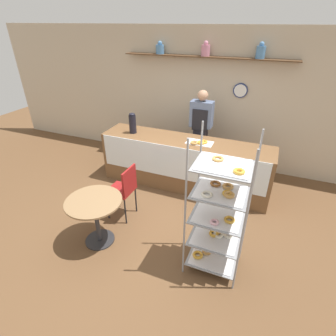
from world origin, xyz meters
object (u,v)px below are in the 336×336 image
(coffee_carafe, at_px, (133,123))
(donut_tray_counter, at_px, (200,142))
(pastry_rack, at_px, (218,216))
(cafe_table, at_px, (95,211))
(cafe_chair, at_px, (125,187))
(person_worker, at_px, (201,131))

(coffee_carafe, xyz_separation_m, donut_tray_counter, (1.29, -0.01, -0.17))
(pastry_rack, bearing_deg, cafe_table, -173.12)
(cafe_chair, bearing_deg, pastry_rack, 74.89)
(cafe_table, relative_size, coffee_carafe, 1.97)
(coffee_carafe, bearing_deg, cafe_table, -78.12)
(person_worker, height_order, cafe_chair, person_worker)
(person_worker, bearing_deg, cafe_table, -107.72)
(cafe_table, height_order, coffee_carafe, coffee_carafe)
(cafe_table, xyz_separation_m, coffee_carafe, (-0.38, 1.79, 0.58))
(cafe_chair, bearing_deg, donut_tray_counter, 145.86)
(pastry_rack, relative_size, coffee_carafe, 4.80)
(pastry_rack, relative_size, cafe_chair, 2.04)
(person_worker, xyz_separation_m, cafe_table, (-0.76, -2.37, -0.39))
(person_worker, bearing_deg, donut_tray_counter, -75.42)
(pastry_rack, distance_m, person_worker, 2.34)
(person_worker, distance_m, coffee_carafe, 1.29)
(pastry_rack, distance_m, cafe_chair, 1.58)
(cafe_table, bearing_deg, coffee_carafe, 101.88)
(pastry_rack, xyz_separation_m, cafe_chair, (-1.50, 0.43, -0.25))
(pastry_rack, bearing_deg, coffee_carafe, 140.93)
(person_worker, relative_size, coffee_carafe, 4.46)
(pastry_rack, distance_m, donut_tray_counter, 1.74)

